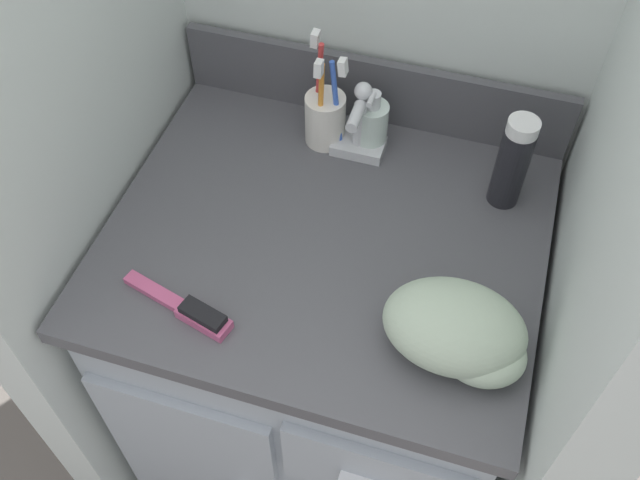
{
  "coord_description": "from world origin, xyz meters",
  "views": [
    {
      "loc": [
        0.2,
        -0.68,
        1.65
      ],
      "look_at": [
        0.0,
        -0.03,
        0.79
      ],
      "focal_mm": 40.0,
      "sensor_mm": 36.0,
      "label": 1
    }
  ],
  "objects_px": {
    "toothbrush_cup": "(325,116)",
    "hand_towel": "(461,333)",
    "shaving_cream_can": "(513,163)",
    "hairbrush": "(190,310)",
    "soap_dispenser": "(371,125)"
  },
  "relations": [
    {
      "from": "shaving_cream_can",
      "to": "hairbrush",
      "type": "bearing_deg",
      "value": -137.98
    },
    {
      "from": "soap_dispenser",
      "to": "hand_towel",
      "type": "bearing_deg",
      "value": -58.68
    },
    {
      "from": "toothbrush_cup",
      "to": "hand_towel",
      "type": "distance_m",
      "value": 0.46
    },
    {
      "from": "toothbrush_cup",
      "to": "soap_dispenser",
      "type": "relative_size",
      "value": 1.69
    },
    {
      "from": "hairbrush",
      "to": "toothbrush_cup",
      "type": "bearing_deg",
      "value": 93.91
    },
    {
      "from": "toothbrush_cup",
      "to": "hand_towel",
      "type": "bearing_deg",
      "value": -49.67
    },
    {
      "from": "toothbrush_cup",
      "to": "shaving_cream_can",
      "type": "height_order",
      "value": "toothbrush_cup"
    },
    {
      "from": "soap_dispenser",
      "to": "shaving_cream_can",
      "type": "xyz_separation_m",
      "value": [
        0.24,
        -0.05,
        0.03
      ]
    },
    {
      "from": "shaving_cream_can",
      "to": "hand_towel",
      "type": "relative_size",
      "value": 0.84
    },
    {
      "from": "soap_dispenser",
      "to": "shaving_cream_can",
      "type": "bearing_deg",
      "value": -12.66
    },
    {
      "from": "soap_dispenser",
      "to": "hand_towel",
      "type": "xyz_separation_m",
      "value": [
        0.22,
        -0.36,
        0.0
      ]
    },
    {
      "from": "soap_dispenser",
      "to": "hand_towel",
      "type": "relative_size",
      "value": 0.61
    },
    {
      "from": "soap_dispenser",
      "to": "hairbrush",
      "type": "bearing_deg",
      "value": -111.13
    },
    {
      "from": "toothbrush_cup",
      "to": "hand_towel",
      "type": "height_order",
      "value": "toothbrush_cup"
    },
    {
      "from": "toothbrush_cup",
      "to": "hairbrush",
      "type": "distance_m",
      "value": 0.42
    }
  ]
}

